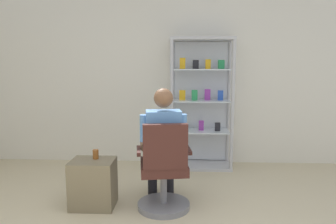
{
  "coord_description": "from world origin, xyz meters",
  "views": [
    {
      "loc": [
        0.13,
        -2.02,
        1.55
      ],
      "look_at": [
        -0.03,
        1.58,
        1.0
      ],
      "focal_mm": 34.83,
      "sensor_mm": 36.0,
      "label": 1
    }
  ],
  "objects_px": {
    "display_cabinet_main": "(201,102)",
    "office_chair": "(164,175)",
    "storage_crate": "(93,183)",
    "seated_shopkeeper": "(163,141)",
    "tea_glass": "(96,154)"
  },
  "relations": [
    {
      "from": "display_cabinet_main",
      "to": "storage_crate",
      "type": "height_order",
      "value": "display_cabinet_main"
    },
    {
      "from": "office_chair",
      "to": "seated_shopkeeper",
      "type": "height_order",
      "value": "seated_shopkeeper"
    },
    {
      "from": "seated_shopkeeper",
      "to": "tea_glass",
      "type": "bearing_deg",
      "value": -176.97
    },
    {
      "from": "display_cabinet_main",
      "to": "tea_glass",
      "type": "distance_m",
      "value": 1.9
    },
    {
      "from": "office_chair",
      "to": "storage_crate",
      "type": "xyz_separation_m",
      "value": [
        -0.77,
        0.07,
        -0.14
      ]
    },
    {
      "from": "office_chair",
      "to": "tea_glass",
      "type": "distance_m",
      "value": 0.78
    },
    {
      "from": "display_cabinet_main",
      "to": "seated_shopkeeper",
      "type": "relative_size",
      "value": 1.47
    },
    {
      "from": "office_chair",
      "to": "tea_glass",
      "type": "relative_size",
      "value": 9.45
    },
    {
      "from": "seated_shopkeeper",
      "to": "storage_crate",
      "type": "bearing_deg",
      "value": -172.62
    },
    {
      "from": "display_cabinet_main",
      "to": "office_chair",
      "type": "bearing_deg",
      "value": -106.62
    },
    {
      "from": "storage_crate",
      "to": "seated_shopkeeper",
      "type": "bearing_deg",
      "value": 7.38
    },
    {
      "from": "display_cabinet_main",
      "to": "seated_shopkeeper",
      "type": "distance_m",
      "value": 1.48
    },
    {
      "from": "seated_shopkeeper",
      "to": "tea_glass",
      "type": "distance_m",
      "value": 0.74
    },
    {
      "from": "storage_crate",
      "to": "office_chair",
      "type": "bearing_deg",
      "value": -4.82
    },
    {
      "from": "office_chair",
      "to": "storage_crate",
      "type": "relative_size",
      "value": 1.86
    }
  ]
}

